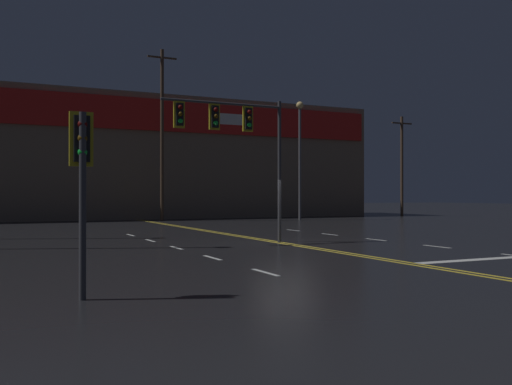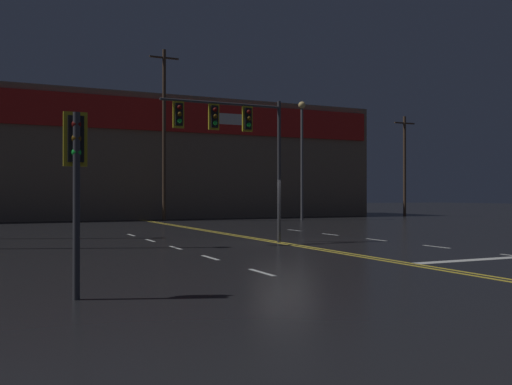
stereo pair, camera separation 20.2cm
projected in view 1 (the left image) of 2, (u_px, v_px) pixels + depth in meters
The scene contains 7 objects.
ground_plane at pixel (285, 243), 22.20m from camera, with size 200.00×200.00×0.00m, color black.
road_markings at pixel (319, 245), 21.37m from camera, with size 13.03×60.00×0.01m.
traffic_signal_median at pixel (231, 129), 21.98m from camera, with size 4.97×0.36×5.66m.
traffic_signal_corner_southwest at pixel (82, 161), 10.28m from camera, with size 0.42×0.36×3.39m.
streetlight_near_right at pixel (300, 144), 44.04m from camera, with size 0.56×0.56×9.15m.
building_backdrop at pixel (125, 159), 48.26m from camera, with size 42.12×10.23×9.88m.
utility_pole_row at pixel (137, 141), 41.24m from camera, with size 47.90×0.26×12.67m.
Camera 1 is at (-10.49, -19.61, 1.87)m, focal length 40.00 mm.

